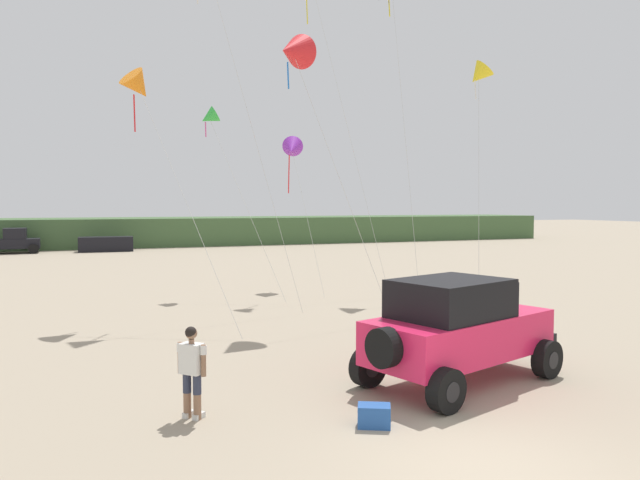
{
  "coord_description": "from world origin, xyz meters",
  "views": [
    {
      "loc": [
        -5.33,
        -7.07,
        3.83
      ],
      "look_at": [
        -0.79,
        4.53,
        3.08
      ],
      "focal_mm": 33.36,
      "sensor_mm": 36.0,
      "label": 1
    }
  ],
  "objects_px": {
    "kite_black_sled": "(292,51)",
    "distant_pickup": "(10,241)",
    "person_watching": "(192,367)",
    "distant_sedan": "(106,244)",
    "kite_orange_streamer": "(209,118)",
    "cooler_box": "(374,416)",
    "kite_green_box": "(292,149)",
    "kite_blue_swept": "(139,87)",
    "kite_purple_stunt": "(479,75)",
    "jeep": "(458,327)"
  },
  "relations": [
    {
      "from": "kite_black_sled",
      "to": "distant_pickup",
      "type": "bearing_deg",
      "value": 109.98
    },
    {
      "from": "person_watching",
      "to": "distant_pickup",
      "type": "bearing_deg",
      "value": 100.14
    },
    {
      "from": "person_watching",
      "to": "distant_sedan",
      "type": "relative_size",
      "value": 0.4
    },
    {
      "from": "distant_pickup",
      "to": "kite_black_sled",
      "type": "bearing_deg",
      "value": -70.02
    },
    {
      "from": "person_watching",
      "to": "kite_orange_streamer",
      "type": "bearing_deg",
      "value": 77.85
    },
    {
      "from": "distant_pickup",
      "to": "cooler_box",
      "type": "bearing_deg",
      "value": -76.56
    },
    {
      "from": "kite_black_sled",
      "to": "kite_orange_streamer",
      "type": "xyz_separation_m",
      "value": [
        -1.34,
        7.38,
        -1.23
      ]
    },
    {
      "from": "cooler_box",
      "to": "kite_green_box",
      "type": "bearing_deg",
      "value": 102.35
    },
    {
      "from": "person_watching",
      "to": "kite_black_sled",
      "type": "relative_size",
      "value": 0.18
    },
    {
      "from": "cooler_box",
      "to": "kite_orange_streamer",
      "type": "relative_size",
      "value": 0.07
    },
    {
      "from": "kite_blue_swept",
      "to": "kite_purple_stunt",
      "type": "distance_m",
      "value": 13.24
    },
    {
      "from": "kite_purple_stunt",
      "to": "kite_orange_streamer",
      "type": "xyz_separation_m",
      "value": [
        -9.83,
        5.77,
        -1.44
      ]
    },
    {
      "from": "distant_pickup",
      "to": "kite_purple_stunt",
      "type": "relative_size",
      "value": 0.48
    },
    {
      "from": "kite_orange_streamer",
      "to": "kite_purple_stunt",
      "type": "bearing_deg",
      "value": -30.41
    },
    {
      "from": "distant_pickup",
      "to": "kite_orange_streamer",
      "type": "bearing_deg",
      "value": -67.44
    },
    {
      "from": "person_watching",
      "to": "kite_purple_stunt",
      "type": "bearing_deg",
      "value": 36.6
    },
    {
      "from": "distant_pickup",
      "to": "distant_sedan",
      "type": "height_order",
      "value": "distant_pickup"
    },
    {
      "from": "jeep",
      "to": "distant_sedan",
      "type": "bearing_deg",
      "value": 98.35
    },
    {
      "from": "person_watching",
      "to": "kite_orange_streamer",
      "type": "distance_m",
      "value": 17.26
    },
    {
      "from": "distant_pickup",
      "to": "kite_purple_stunt",
      "type": "xyz_separation_m",
      "value": [
        20.6,
        -31.69,
        8.11
      ]
    },
    {
      "from": "jeep",
      "to": "person_watching",
      "type": "distance_m",
      "value": 5.68
    },
    {
      "from": "cooler_box",
      "to": "kite_green_box",
      "type": "relative_size",
      "value": 0.08
    },
    {
      "from": "jeep",
      "to": "cooler_box",
      "type": "height_order",
      "value": "jeep"
    },
    {
      "from": "distant_sedan",
      "to": "jeep",
      "type": "bearing_deg",
      "value": -78.69
    },
    {
      "from": "distant_sedan",
      "to": "kite_purple_stunt",
      "type": "bearing_deg",
      "value": -63.57
    },
    {
      "from": "kite_blue_swept",
      "to": "kite_purple_stunt",
      "type": "bearing_deg",
      "value": -5.69
    },
    {
      "from": "distant_pickup",
      "to": "jeep",
      "type": "bearing_deg",
      "value": -72.45
    },
    {
      "from": "distant_sedan",
      "to": "kite_black_sled",
      "type": "bearing_deg",
      "value": -78.33
    },
    {
      "from": "distant_sedan",
      "to": "kite_black_sled",
      "type": "xyz_separation_m",
      "value": [
        5.01,
        -32.71,
        8.24
      ]
    },
    {
      "from": "kite_green_box",
      "to": "kite_purple_stunt",
      "type": "bearing_deg",
      "value": -45.53
    },
    {
      "from": "jeep",
      "to": "kite_green_box",
      "type": "xyz_separation_m",
      "value": [
        1.58,
        15.75,
        5.21
      ]
    },
    {
      "from": "kite_green_box",
      "to": "kite_blue_swept",
      "type": "bearing_deg",
      "value": -146.59
    },
    {
      "from": "distant_sedan",
      "to": "kite_green_box",
      "type": "bearing_deg",
      "value": -70.24
    },
    {
      "from": "person_watching",
      "to": "kite_green_box",
      "type": "height_order",
      "value": "kite_green_box"
    },
    {
      "from": "cooler_box",
      "to": "kite_blue_swept",
      "type": "relative_size",
      "value": 0.07
    },
    {
      "from": "person_watching",
      "to": "kite_blue_swept",
      "type": "relative_size",
      "value": 0.2
    },
    {
      "from": "distant_pickup",
      "to": "kite_orange_streamer",
      "type": "xyz_separation_m",
      "value": [
        10.77,
        -25.92,
        6.67
      ]
    },
    {
      "from": "distant_pickup",
      "to": "kite_purple_stunt",
      "type": "height_order",
      "value": "kite_purple_stunt"
    },
    {
      "from": "person_watching",
      "to": "cooler_box",
      "type": "relative_size",
      "value": 2.98
    },
    {
      "from": "kite_green_box",
      "to": "kite_purple_stunt",
      "type": "relative_size",
      "value": 0.74
    },
    {
      "from": "cooler_box",
      "to": "kite_blue_swept",
      "type": "xyz_separation_m",
      "value": [
        -2.8,
        12.63,
        7.71
      ]
    },
    {
      "from": "kite_blue_swept",
      "to": "kite_orange_streamer",
      "type": "xyz_separation_m",
      "value": [
        3.29,
        4.46,
        -0.29
      ]
    },
    {
      "from": "kite_blue_swept",
      "to": "kite_black_sled",
      "type": "relative_size",
      "value": 0.9
    },
    {
      "from": "cooler_box",
      "to": "kite_black_sled",
      "type": "bearing_deg",
      "value": 105.87
    },
    {
      "from": "kite_blue_swept",
      "to": "kite_orange_streamer",
      "type": "relative_size",
      "value": 1.05
    },
    {
      "from": "distant_pickup",
      "to": "kite_orange_streamer",
      "type": "height_order",
      "value": "kite_orange_streamer"
    },
    {
      "from": "person_watching",
      "to": "kite_green_box",
      "type": "relative_size",
      "value": 0.23
    },
    {
      "from": "kite_blue_swept",
      "to": "kite_black_sled",
      "type": "distance_m",
      "value": 5.55
    },
    {
      "from": "cooler_box",
      "to": "kite_orange_streamer",
      "type": "bearing_deg",
      "value": 114.88
    },
    {
      "from": "kite_black_sled",
      "to": "kite_purple_stunt",
      "type": "distance_m",
      "value": 8.65
    }
  ]
}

